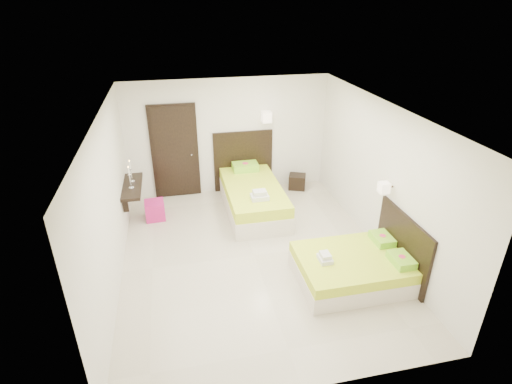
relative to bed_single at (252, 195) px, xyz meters
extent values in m
plane|color=#BDB49D|center=(-0.32, -1.70, -0.34)|extent=(5.50, 5.50, 0.00)
cube|color=beige|center=(0.00, -0.08, -0.16)|extent=(1.13, 2.27, 0.36)
cube|color=#ADCB20|center=(0.00, -0.08, 0.14)|extent=(1.12, 2.24, 0.23)
cube|color=black|center=(0.00, 1.02, 0.37)|extent=(1.36, 0.05, 1.42)
cube|color=#88D226|center=(0.00, 0.77, 0.33)|extent=(0.57, 0.39, 0.16)
cylinder|color=#E93762|center=(0.00, 0.77, 0.41)|extent=(0.14, 0.14, 0.00)
cube|color=silver|center=(0.00, -0.71, 0.30)|extent=(0.34, 0.25, 0.09)
cube|color=silver|center=(0.00, -0.71, 0.39)|extent=(0.26, 0.19, 0.09)
cube|color=beige|center=(0.50, 0.87, 1.42)|extent=(0.20, 0.20, 0.23)
cylinder|color=#2D2116|center=(0.50, 0.95, 1.42)|extent=(0.03, 0.16, 0.03)
cube|color=beige|center=(1.06, -2.69, -0.20)|extent=(1.73, 1.30, 0.28)
cube|color=#ADCB20|center=(1.06, -2.69, 0.03)|extent=(1.71, 1.28, 0.17)
cube|color=black|center=(1.90, -2.69, 0.20)|extent=(0.05, 1.47, 1.08)
cube|color=#88D226|center=(1.71, -3.00, 0.17)|extent=(0.29, 0.43, 0.12)
cylinder|color=#E93762|center=(1.71, -3.00, 0.24)|extent=(0.10, 0.10, 0.00)
cube|color=#88D226|center=(1.71, -2.39, 0.17)|extent=(0.29, 0.43, 0.12)
cylinder|color=#E93762|center=(1.71, -2.39, 0.24)|extent=(0.10, 0.10, 0.00)
cube|color=silver|center=(0.59, -2.69, 0.15)|extent=(0.19, 0.26, 0.07)
cube|color=silver|center=(0.59, -2.69, 0.22)|extent=(0.14, 0.19, 0.07)
cube|color=beige|center=(1.75, -2.15, 1.00)|extent=(0.16, 0.16, 0.17)
cylinder|color=#2D2116|center=(1.83, -2.15, 1.00)|extent=(0.16, 0.03, 0.03)
cube|color=black|center=(1.25, 0.77, -0.17)|extent=(0.48, 0.46, 0.34)
cube|color=#AC1660|center=(-2.04, 0.01, -0.14)|extent=(0.41, 0.41, 0.38)
cube|color=black|center=(-1.52, 1.01, 0.71)|extent=(1.02, 0.06, 2.14)
cube|color=black|center=(-1.52, 0.98, 0.71)|extent=(0.88, 0.04, 2.06)
cylinder|color=silver|center=(-1.17, 0.94, 0.66)|extent=(0.03, 0.10, 0.03)
cube|color=black|center=(-2.40, -0.10, 0.48)|extent=(0.35, 1.20, 0.06)
cube|color=black|center=(-2.51, -0.55, 0.33)|extent=(0.10, 0.04, 0.30)
cube|color=black|center=(-2.51, 0.35, 0.33)|extent=(0.10, 0.04, 0.30)
cylinder|color=silver|center=(-2.40, -0.25, 0.52)|extent=(0.10, 0.10, 0.02)
cylinder|color=silver|center=(-2.40, -0.25, 0.64)|extent=(0.02, 0.02, 0.22)
cone|color=silver|center=(-2.40, -0.25, 0.77)|extent=(0.07, 0.07, 0.04)
cylinder|color=white|center=(-2.40, -0.25, 0.87)|extent=(0.02, 0.02, 0.15)
sphere|color=#FFB23F|center=(-2.40, -0.25, 0.96)|extent=(0.02, 0.02, 0.02)
cylinder|color=silver|center=(-2.40, 0.05, 0.52)|extent=(0.10, 0.10, 0.02)
cylinder|color=silver|center=(-2.40, 0.05, 0.64)|extent=(0.02, 0.02, 0.22)
cone|color=silver|center=(-2.40, 0.05, 0.77)|extent=(0.07, 0.07, 0.04)
cylinder|color=white|center=(-2.40, 0.05, 0.87)|extent=(0.02, 0.02, 0.15)
sphere|color=#FFB23F|center=(-2.40, 0.05, 0.96)|extent=(0.02, 0.02, 0.02)
camera|label=1|loc=(-1.53, -7.42, 3.81)|focal=28.00mm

